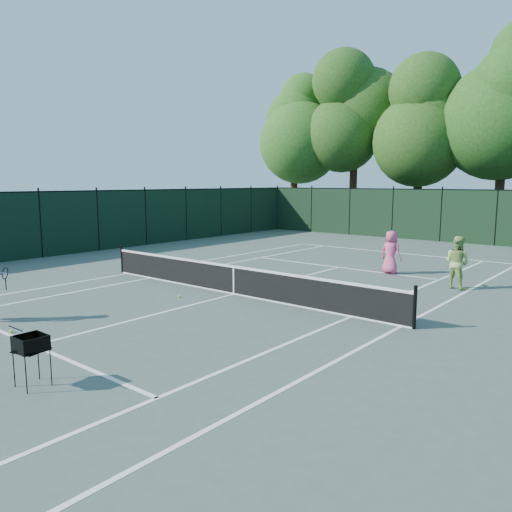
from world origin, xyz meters
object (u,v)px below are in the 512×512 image
Objects in this scene: ball_hopper at (31,344)px; loose_ball_near_cart at (11,331)px; player_green at (457,262)px; loose_ball_midcourt at (179,296)px; player_pink at (391,252)px.

loose_ball_near_cart is at bearing 145.69° from ball_hopper.
loose_ball_midcourt is (-6.02, -6.72, -0.83)m from player_green.
player_green reaches higher than loose_ball_midcourt.
player_green is at bearing 48.15° from loose_ball_midcourt.
player_pink is at bearing 67.67° from loose_ball_midcourt.
player_pink is 24.20× the size of loose_ball_near_cart.
ball_hopper is 13.30× the size of loose_ball_near_cart.
player_green is 25.49× the size of loose_ball_near_cart.
loose_ball_midcourt is at bearing 73.87° from player_pink.
player_pink is at bearing -7.15° from player_green.
loose_ball_near_cart is at bearing 80.65° from player_pink.
player_green is at bearing 164.82° from player_pink.
player_pink is 3.01m from player_green.
player_pink is 13.22m from loose_ball_near_cart.
loose_ball_near_cart is 4.91m from loose_ball_midcourt.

